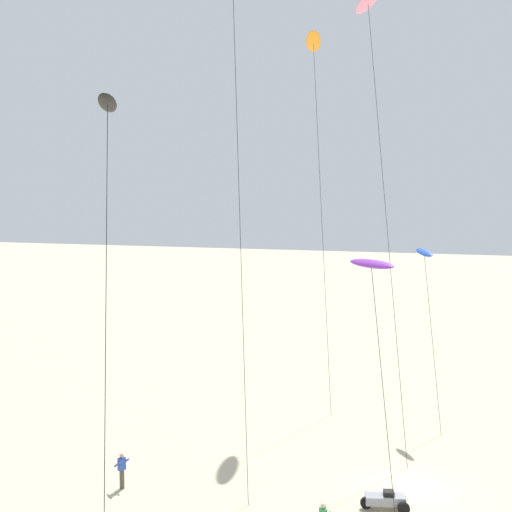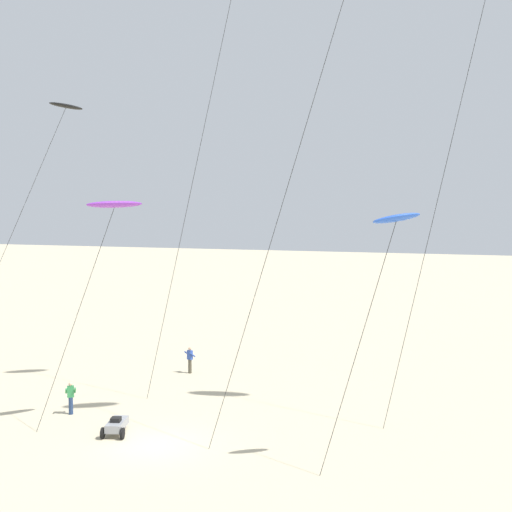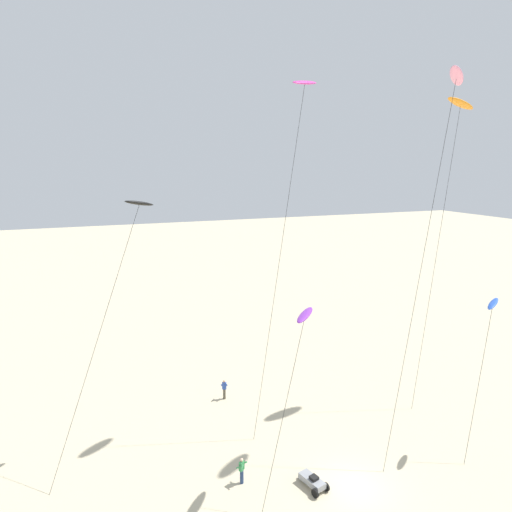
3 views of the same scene
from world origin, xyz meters
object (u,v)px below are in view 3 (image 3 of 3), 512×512
at_px(kite_flyer_nearest, 242,470).
at_px(kite_flyer_middle, 224,389).
at_px(kite_magenta, 304,88).
at_px(kite_orange, 460,105).
at_px(kite_blue, 493,306).
at_px(kite_black, 138,208).
at_px(kite_purple, 305,316).
at_px(beach_buggy, 313,481).
at_px(kite_pink, 456,79).

relative_size(kite_flyer_nearest, kite_flyer_middle, 1.00).
bearing_deg(kite_magenta, kite_orange, -3.21).
distance_m(kite_blue, kite_magenta, 19.10).
distance_m(kite_blue, kite_flyer_nearest, 19.01).
height_order(kite_orange, kite_flyer_nearest, kite_orange).
bearing_deg(kite_magenta, kite_blue, -41.28).
distance_m(kite_black, kite_flyer_nearest, 17.27).
distance_m(kite_blue, kite_purple, 13.20).
height_order(kite_orange, beach_buggy, kite_orange).
distance_m(kite_black, kite_pink, 21.93).
xyz_separation_m(kite_pink, kite_orange, (4.98, 4.43, -0.85)).
distance_m(kite_purple, kite_magenta, 15.83).
relative_size(kite_orange, kite_flyer_middle, 14.44).
xyz_separation_m(kite_magenta, kite_flyer_nearest, (-6.89, -6.25, -23.22)).
bearing_deg(kite_pink, kite_flyer_nearest, -175.94).
xyz_separation_m(kite_purple, beach_buggy, (0.40, -0.72, -10.15)).
height_order(kite_black, kite_orange, kite_orange).
relative_size(kite_blue, kite_flyer_middle, 6.26).
height_order(kite_orange, kite_flyer_middle, kite_orange).
xyz_separation_m(kite_pink, kite_purple, (-11.71, -2.26, -13.73)).
distance_m(kite_orange, kite_flyer_nearest, 30.72).
bearing_deg(kite_pink, kite_blue, -66.62).
bearing_deg(kite_black, kite_flyer_nearest, -54.57).
relative_size(kite_pink, kite_orange, 1.04).
height_order(kite_blue, kite_flyer_nearest, kite_blue).
distance_m(kite_purple, kite_flyer_nearest, 10.34).
bearing_deg(beach_buggy, kite_orange, 24.47).
distance_m(kite_black, kite_magenta, 13.89).
relative_size(kite_black, kite_flyer_middle, 10.11).
height_order(kite_purple, kite_flyer_nearest, kite_purple).
bearing_deg(kite_orange, kite_blue, -114.65).
height_order(kite_black, kite_blue, kite_black).
bearing_deg(kite_flyer_nearest, kite_flyer_middle, 78.58).
bearing_deg(beach_buggy, kite_flyer_middle, 98.64).
bearing_deg(kite_pink, kite_orange, 41.67).
bearing_deg(beach_buggy, kite_flyer_nearest, 153.35).
bearing_deg(beach_buggy, kite_blue, -1.45).
distance_m(kite_magenta, beach_buggy, 25.24).
distance_m(kite_black, beach_buggy, 19.75).
height_order(kite_blue, kite_purple, kite_purple).
xyz_separation_m(kite_blue, kite_magenta, (-9.66, 8.48, 14.13)).
bearing_deg(kite_orange, kite_flyer_nearest, -164.68).
xyz_separation_m(kite_orange, kite_flyer_middle, (-18.10, 4.43, -22.57)).
xyz_separation_m(kite_purple, kite_orange, (16.70, 6.69, 12.88)).
bearing_deg(beach_buggy, kite_pink, 14.77).
bearing_deg(kite_flyer_nearest, kite_blue, -7.68).
height_order(kite_flyer_nearest, kite_flyer_middle, same).
bearing_deg(kite_black, kite_pink, -15.17).
xyz_separation_m(kite_pink, kite_flyer_nearest, (-15.12, -1.07, -23.42)).
xyz_separation_m(kite_orange, beach_buggy, (-16.30, -7.42, -23.03)).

